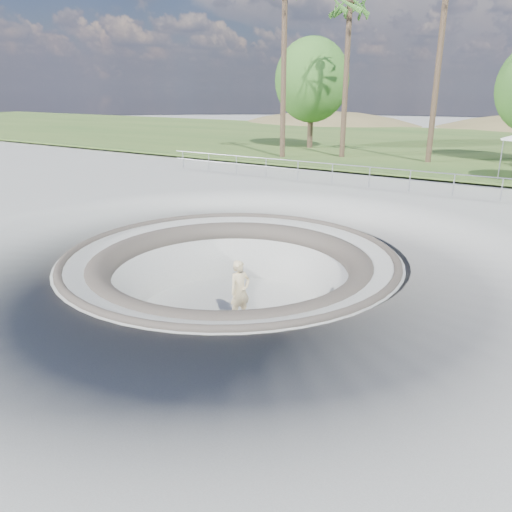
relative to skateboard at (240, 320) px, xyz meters
The scene contains 8 objects.
ground 2.02m from the skateboard, 143.23° to the left, with size 180.00×180.00×0.00m, color #AEAFA9.
skate_bowl 0.85m from the skateboard, 143.23° to the left, with size 14.00×14.00×4.10m.
grass_strip 34.58m from the skateboard, 91.13° to the left, with size 180.00×36.00×0.12m.
safety_railing 12.78m from the skateboard, 93.11° to the left, with size 25.00×0.06×1.03m.
skateboard is the anchor object (origin of this frame).
skater 0.96m from the skateboard, 33.69° to the right, with size 0.69×0.45×1.89m, color beige.
palm_b 25.36m from the skateboard, 105.60° to the left, with size 2.60×2.60×10.84m.
bushy_tree_left 28.82m from the skateboard, 112.33° to the left, with size 5.88×5.35×8.49m.
Camera 1 is at (8.43, -11.87, 4.87)m, focal length 35.00 mm.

